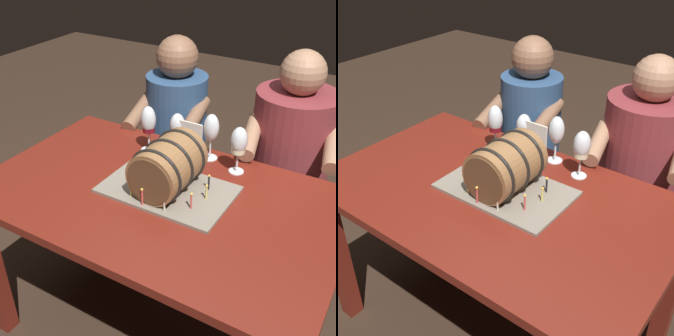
% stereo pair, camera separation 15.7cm
% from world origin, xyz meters
% --- Properties ---
extents(ground_plane, '(8.00, 8.00, 0.00)m').
position_xyz_m(ground_plane, '(0.00, 0.00, 0.00)').
color(ground_plane, '#332319').
extents(dining_table, '(1.35, 0.82, 0.76)m').
position_xyz_m(dining_table, '(0.00, 0.00, 0.64)').
color(dining_table, maroon).
rests_on(dining_table, ground).
extents(barrel_cake, '(0.48, 0.31, 0.22)m').
position_xyz_m(barrel_cake, '(0.02, 0.03, 0.86)').
color(barrel_cake, gray).
rests_on(barrel_cake, dining_table).
extents(wine_glass_empty, '(0.07, 0.07, 0.20)m').
position_xyz_m(wine_glass_empty, '(0.05, 0.34, 0.90)').
color(wine_glass_empty, white).
rests_on(wine_glass_empty, dining_table).
extents(wine_glass_rose, '(0.07, 0.07, 0.18)m').
position_xyz_m(wine_glass_rose, '(-0.10, 0.32, 0.87)').
color(wine_glass_rose, white).
rests_on(wine_glass_rose, dining_table).
extents(wine_glass_red, '(0.07, 0.07, 0.21)m').
position_xyz_m(wine_glass_red, '(-0.21, 0.26, 0.89)').
color(wine_glass_red, white).
rests_on(wine_glass_red, dining_table).
extents(wine_glass_white, '(0.07, 0.07, 0.20)m').
position_xyz_m(wine_glass_white, '(0.19, 0.29, 0.89)').
color(wine_glass_white, white).
rests_on(wine_glass_white, dining_table).
extents(menu_card, '(0.11, 0.01, 0.16)m').
position_xyz_m(menu_card, '(-0.03, 0.30, 0.84)').
color(menu_card, silver).
rests_on(menu_card, dining_table).
extents(person_seated_left, '(0.39, 0.49, 1.16)m').
position_xyz_m(person_seated_left, '(-0.30, 0.67, 0.52)').
color(person_seated_left, '#1B2D46').
rests_on(person_seated_left, ground).
extents(person_seated_right, '(0.48, 0.54, 1.18)m').
position_xyz_m(person_seated_right, '(0.30, 0.67, 0.56)').
color(person_seated_right, '#4C1B1E').
rests_on(person_seated_right, ground).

